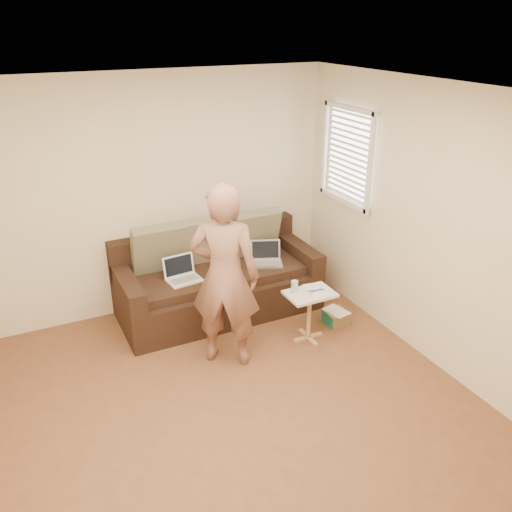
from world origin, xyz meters
name	(u,v)px	position (x,y,z in m)	size (l,w,h in m)	color
floor	(244,421)	(0.00, 0.00, 0.00)	(4.50, 4.50, 0.00)	brown
ceiling	(240,98)	(0.00, 0.00, 2.60)	(4.50, 4.50, 0.00)	white
wall_back	(155,196)	(0.00, 2.25, 1.30)	(4.00, 4.00, 0.00)	beige
wall_right	(448,236)	(2.00, 0.00, 1.30)	(4.50, 4.50, 0.00)	beige
window_blinds	(348,156)	(1.95, 1.50, 1.70)	(0.12, 0.88, 1.08)	white
sofa	(219,277)	(0.52, 1.77, 0.42)	(2.20, 0.95, 0.85)	black
pillow_left	(157,249)	(-0.08, 2.01, 0.79)	(0.55, 0.14, 0.55)	#68694D
pillow_mid	(205,240)	(0.47, 2.02, 0.79)	(0.55, 0.14, 0.55)	#68624A
pillow_right	(255,233)	(1.07, 1.97, 0.79)	(0.55, 0.14, 0.55)	#68694D
laptop_silver	(267,265)	(1.06, 1.65, 0.52)	(0.34, 0.25, 0.23)	#B7BABC
laptop_white	(185,281)	(0.09, 1.67, 0.52)	(0.35, 0.25, 0.25)	white
person	(225,276)	(0.23, 0.88, 0.90)	(0.65, 0.44, 1.79)	brown
side_table	(309,316)	(1.13, 0.84, 0.27)	(0.49, 0.34, 0.53)	silver
drinking_glass	(294,287)	(1.00, 0.93, 0.59)	(0.07, 0.07, 0.12)	silver
scissors	(316,290)	(1.20, 0.84, 0.54)	(0.18, 0.10, 0.02)	silver
paper_on_table	(317,290)	(1.23, 0.86, 0.54)	(0.21, 0.30, 0.00)	white
striped_box	(336,317)	(1.56, 0.96, 0.08)	(0.24, 0.24, 0.15)	#CE531F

